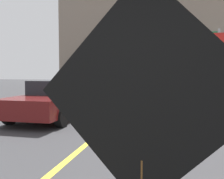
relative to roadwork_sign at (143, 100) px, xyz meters
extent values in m
cube|color=yellow|center=(-1.71, 2.62, -1.47)|extent=(0.14, 36.00, 0.01)
cube|color=orange|center=(0.00, 0.00, 0.05)|extent=(1.54, 0.27, 1.56)
cube|color=black|center=(0.00, -0.01, 0.05)|extent=(1.62, 0.26, 1.63)
cube|color=black|center=(0.00, 0.02, 0.05)|extent=(0.28, 0.05, 0.52)
cube|color=orange|center=(0.21, 6.44, -1.25)|extent=(1.33, 1.93, 0.45)
cylinder|color=#4C4C4C|center=(0.21, 6.44, -0.37)|extent=(0.10, 0.10, 1.30)
cube|color=black|center=(0.21, 6.44, 0.75)|extent=(1.60, 0.29, 0.95)
sphere|color=yellow|center=(0.76, 6.42, 0.75)|extent=(0.09, 0.09, 0.09)
sphere|color=yellow|center=(0.47, 6.46, 0.75)|extent=(0.09, 0.09, 0.09)
sphere|color=yellow|center=(0.17, 6.49, 0.75)|extent=(0.09, 0.09, 0.09)
sphere|color=yellow|center=(-0.13, 6.53, 0.75)|extent=(0.09, 0.09, 0.09)
sphere|color=yellow|center=(-0.30, 6.56, 0.93)|extent=(0.09, 0.09, 0.09)
sphere|color=yellow|center=(-0.30, 6.56, 0.57)|extent=(0.09, 0.09, 0.09)
cube|color=black|center=(1.16, 12.76, -0.90)|extent=(2.04, 7.14, 0.25)
cube|color=silver|center=(1.01, 15.30, 0.18)|extent=(2.45, 2.11, 1.90)
cube|color=red|center=(1.22, 11.68, 0.52)|extent=(2.61, 4.93, 2.57)
cylinder|color=black|center=(-0.10, 15.09, -1.02)|extent=(0.33, 0.91, 0.90)
cylinder|color=black|center=(2.13, 15.22, -1.02)|extent=(0.33, 0.91, 0.90)
cylinder|color=black|center=(0.17, 10.58, -1.02)|extent=(0.33, 0.91, 0.90)
cylinder|color=black|center=(2.40, 10.71, -1.02)|extent=(0.33, 0.91, 0.90)
cube|color=#591414|center=(-3.91, 7.01, -0.89)|extent=(1.94, 4.99, 0.60)
cube|color=black|center=(-3.91, 7.26, -0.34)|extent=(1.68, 2.26, 0.50)
cylinder|color=black|center=(-3.03, 5.36, -1.14)|extent=(0.23, 0.66, 0.66)
cylinder|color=black|center=(-4.83, 5.38, -1.14)|extent=(0.23, 0.66, 0.66)
cylinder|color=black|center=(-2.99, 8.64, -1.14)|extent=(0.23, 0.66, 0.66)
cylinder|color=black|center=(-4.79, 8.66, -1.14)|extent=(0.23, 0.66, 0.66)
cylinder|color=gray|center=(3.67, 19.07, 1.03)|extent=(0.18, 0.18, 5.00)
cube|color=#0F6033|center=(2.27, 19.00, 2.68)|extent=(2.60, 0.19, 1.30)
cube|color=white|center=(2.27, 19.03, 2.68)|extent=(1.82, 0.10, 0.18)
cube|color=gray|center=(-3.11, 27.97, 3.58)|extent=(17.58, 7.08, 10.09)
cylinder|color=white|center=(-0.31, 1.20, -1.08)|extent=(0.19, 0.19, 0.08)
cube|color=black|center=(-0.49, 3.40, -1.46)|extent=(0.36, 0.36, 0.03)
cone|color=#EA5B0C|center=(-0.49, 3.40, -1.17)|extent=(0.28, 0.28, 0.55)
cylinder|color=white|center=(-0.49, 3.40, -1.14)|extent=(0.19, 0.19, 0.08)
camera|label=1|loc=(0.19, -1.74, 0.18)|focal=40.81mm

